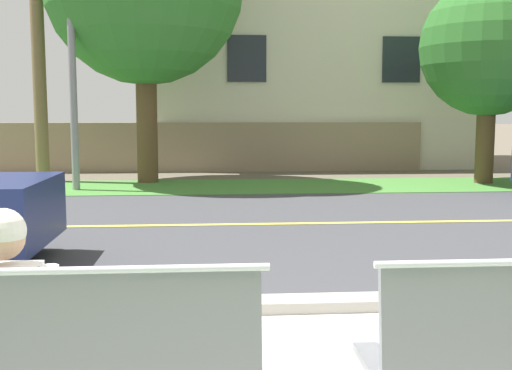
{
  "coord_description": "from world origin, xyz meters",
  "views": [
    {
      "loc": [
        -0.53,
        -2.87,
        1.72
      ],
      "look_at": [
        -0.08,
        3.21,
        1.0
      ],
      "focal_mm": 43.92,
      "sensor_mm": 36.0,
      "label": 1
    }
  ],
  "objects": [
    {
      "name": "bench_left",
      "position": [
        -1.2,
        0.14,
        0.46
      ],
      "size": [
        1.89,
        0.48,
        1.01
      ],
      "color": "silver",
      "rests_on": "ground_plane"
    },
    {
      "name": "curb_edge",
      "position": [
        0.0,
        2.35,
        0.06
      ],
      "size": [
        44.0,
        0.3,
        0.11
      ],
      "primitive_type": "cube",
      "color": "#ADA89E",
      "rests_on": "ground_plane"
    },
    {
      "name": "seated_person_white",
      "position": [
        -1.54,
        0.31,
        0.68
      ],
      "size": [
        0.52,
        0.68,
        1.25
      ],
      "color": "#47382D",
      "rests_on": "ground_plane"
    },
    {
      "name": "ground_plane",
      "position": [
        0.0,
        8.0,
        0.0
      ],
      "size": [
        140.0,
        140.0,
        0.0
      ],
      "primitive_type": "plane",
      "color": "#665B4C"
    },
    {
      "name": "far_verge_grass",
      "position": [
        0.0,
        11.33,
        0.01
      ],
      "size": [
        48.0,
        2.8,
        0.02
      ],
      "primitive_type": "cube",
      "color": "#478438",
      "rests_on": "ground_plane"
    },
    {
      "name": "shade_tree_left",
      "position": [
        6.12,
        11.5,
        3.43
      ],
      "size": [
        3.2,
        3.2,
        5.29
      ],
      "color": "brown",
      "rests_on": "ground_plane"
    },
    {
      "name": "garden_wall",
      "position": [
        -0.92,
        15.01,
        0.7
      ],
      "size": [
        13.0,
        0.36,
        1.4
      ],
      "primitive_type": "cube",
      "color": "gray",
      "rests_on": "ground_plane"
    },
    {
      "name": "road_centre_line",
      "position": [
        0.0,
        6.5,
        0.01
      ],
      "size": [
        48.0,
        0.14,
        0.01
      ],
      "primitive_type": "cube",
      "color": "#E0CC4C",
      "rests_on": "ground_plane"
    },
    {
      "name": "house_across_street",
      "position": [
        2.77,
        18.21,
        3.24
      ],
      "size": [
        10.66,
        6.91,
        6.4
      ],
      "color": "beige",
      "rests_on": "ground_plane"
    },
    {
      "name": "street_asphalt",
      "position": [
        0.0,
        6.5,
        0.0
      ],
      "size": [
        52.0,
        8.0,
        0.01
      ],
      "primitive_type": "cube",
      "color": "#424247",
      "rests_on": "ground_plane"
    }
  ]
}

